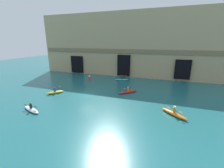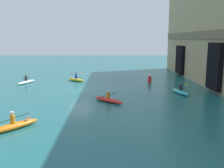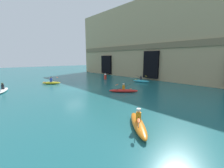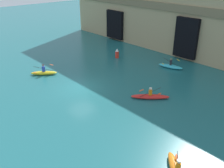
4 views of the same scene
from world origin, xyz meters
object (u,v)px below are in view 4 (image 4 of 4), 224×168
at_px(kayak_yellow, 44,72).
at_px(kayak_red, 150,96).
at_px(marker_buoy, 117,54).
at_px(kayak_cyan, 170,66).

height_order(kayak_yellow, kayak_red, kayak_yellow).
bearing_deg(marker_buoy, kayak_cyan, 17.41).
bearing_deg(kayak_yellow, kayak_red, -30.64).
bearing_deg(marker_buoy, kayak_yellow, -97.77).
relative_size(kayak_cyan, kayak_red, 1.01).
relative_size(kayak_cyan, kayak_yellow, 1.14).
bearing_deg(kayak_cyan, marker_buoy, 1.07).
xyz_separation_m(kayak_cyan, marker_buoy, (-6.84, -2.14, 0.33)).
distance_m(kayak_yellow, kayak_red, 12.23).
distance_m(kayak_cyan, marker_buoy, 7.18).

